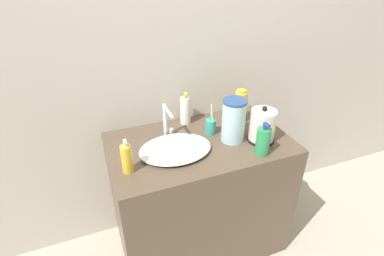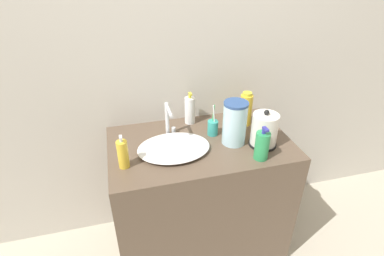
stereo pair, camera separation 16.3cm
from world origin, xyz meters
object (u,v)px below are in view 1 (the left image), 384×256
at_px(electric_kettle, 262,127).
at_px(toothbrush_cup, 211,126).
at_px(mouthwash_bottle, 185,110).
at_px(lotion_bottle, 127,159).
at_px(shampoo_bottle, 263,141).
at_px(water_pitcher, 234,121).
at_px(hand_cream_bottle, 240,107).
at_px(faucet, 167,120).

bearing_deg(electric_kettle, toothbrush_cup, 143.47).
bearing_deg(mouthwash_bottle, lotion_bottle, -140.40).
height_order(electric_kettle, mouthwash_bottle, electric_kettle).
relative_size(shampoo_bottle, water_pitcher, 0.76).
distance_m(lotion_bottle, hand_cream_bottle, 0.79).
relative_size(faucet, hand_cream_bottle, 0.95).
distance_m(electric_kettle, lotion_bottle, 0.76).
xyz_separation_m(electric_kettle, mouthwash_bottle, (-0.33, 0.35, -0.00)).
bearing_deg(hand_cream_bottle, water_pitcher, -129.30).
bearing_deg(lotion_bottle, water_pitcher, 6.63).
relative_size(toothbrush_cup, mouthwash_bottle, 0.95).
height_order(toothbrush_cup, water_pitcher, water_pitcher).
relative_size(toothbrush_cup, shampoo_bottle, 1.04).
bearing_deg(faucet, lotion_bottle, -139.84).
bearing_deg(hand_cream_bottle, lotion_bottle, -161.80).
xyz_separation_m(toothbrush_cup, mouthwash_bottle, (-0.09, 0.17, 0.04)).
xyz_separation_m(faucet, electric_kettle, (0.49, -0.22, -0.03)).
height_order(lotion_bottle, water_pitcher, water_pitcher).
bearing_deg(faucet, electric_kettle, -24.76).
distance_m(lotion_bottle, shampoo_bottle, 0.70).
bearing_deg(shampoo_bottle, faucet, 141.09).
bearing_deg(shampoo_bottle, electric_kettle, 59.39).
bearing_deg(shampoo_bottle, lotion_bottle, 171.16).
xyz_separation_m(toothbrush_cup, water_pitcher, (0.09, -0.11, 0.08)).
bearing_deg(water_pitcher, mouthwash_bottle, 122.70).
height_order(toothbrush_cup, lotion_bottle, toothbrush_cup).
relative_size(mouthwash_bottle, hand_cream_bottle, 0.97).
distance_m(electric_kettle, hand_cream_bottle, 0.24).
distance_m(faucet, water_pitcher, 0.37).
bearing_deg(lotion_bottle, shampoo_bottle, -8.84).
distance_m(electric_kettle, shampoo_bottle, 0.13).
bearing_deg(faucet, hand_cream_bottle, 2.14).
bearing_deg(water_pitcher, electric_kettle, -23.52).
height_order(mouthwash_bottle, hand_cream_bottle, hand_cream_bottle).
bearing_deg(water_pitcher, shampoo_bottle, -65.49).
relative_size(faucet, toothbrush_cup, 1.03).
relative_size(faucet, lotion_bottle, 1.10).
bearing_deg(shampoo_bottle, water_pitcher, 114.51).
distance_m(faucet, hand_cream_bottle, 0.48).
bearing_deg(hand_cream_bottle, toothbrush_cup, -163.75).
bearing_deg(shampoo_bottle, mouthwash_bottle, 119.69).
height_order(faucet, hand_cream_bottle, hand_cream_bottle).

